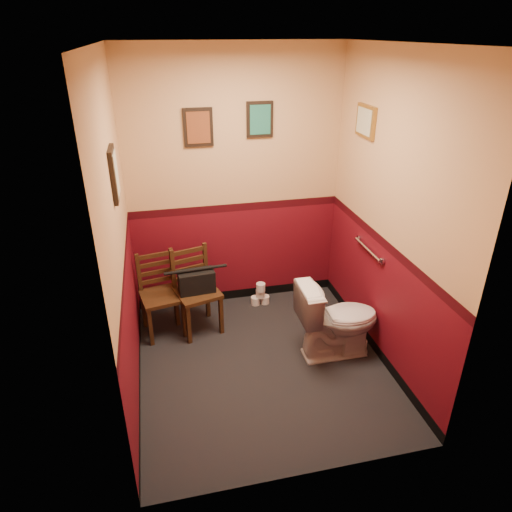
{
  "coord_description": "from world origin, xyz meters",
  "views": [
    {
      "loc": [
        -0.79,
        -3.24,
        2.78
      ],
      "look_at": [
        0.0,
        0.25,
        1.0
      ],
      "focal_mm": 32.0,
      "sensor_mm": 36.0,
      "label": 1
    }
  ],
  "objects": [
    {
      "name": "framed_print_right",
      "position": [
        1.08,
        0.6,
        2.05
      ],
      "size": [
        0.04,
        0.34,
        0.28
      ],
      "color": "olive",
      "rests_on": "wall_right"
    },
    {
      "name": "floor",
      "position": [
        0.0,
        0.0,
        0.0
      ],
      "size": [
        2.2,
        2.4,
        0.0
      ],
      "primitive_type": "cube",
      "color": "black",
      "rests_on": "ground"
    },
    {
      "name": "toilet_brush",
      "position": [
        0.98,
        -0.01,
        0.06
      ],
      "size": [
        0.11,
        0.11,
        0.38
      ],
      "color": "silver",
      "rests_on": "floor"
    },
    {
      "name": "handbag",
      "position": [
        -0.5,
        0.69,
        0.56
      ],
      "size": [
        0.36,
        0.2,
        0.26
      ],
      "rotation": [
        0.0,
        0.0,
        0.08
      ],
      "color": "black",
      "rests_on": "chair_right"
    },
    {
      "name": "tp_stack",
      "position": [
        0.22,
        1.01,
        0.11
      ],
      "size": [
        0.21,
        0.13,
        0.27
      ],
      "color": "silver",
      "rests_on": "floor"
    },
    {
      "name": "toilet",
      "position": [
        0.72,
        0.02,
        0.38
      ],
      "size": [
        0.77,
        0.43,
        0.75
      ],
      "primitive_type": "imported",
      "rotation": [
        0.0,
        0.0,
        1.57
      ],
      "color": "white",
      "rests_on": "floor"
    },
    {
      "name": "grab_bar",
      "position": [
        1.07,
        0.25,
        0.95
      ],
      "size": [
        0.05,
        0.56,
        0.06
      ],
      "color": "silver",
      "rests_on": "wall_right"
    },
    {
      "name": "framed_print_left",
      "position": [
        -1.08,
        0.1,
        1.85
      ],
      "size": [
        0.04,
        0.3,
        0.38
      ],
      "color": "black",
      "rests_on": "wall_left"
    },
    {
      "name": "chair_right",
      "position": [
        -0.51,
        0.73,
        0.43
      ],
      "size": [
        0.5,
        0.5,
        0.87
      ],
      "rotation": [
        0.0,
        0.0,
        0.27
      ],
      "color": "#442814",
      "rests_on": "floor"
    },
    {
      "name": "wall_right",
      "position": [
        1.1,
        0.0,
        1.35
      ],
      "size": [
        0.0,
        2.4,
        2.7
      ],
      "primitive_type": "cube",
      "rotation": [
        1.57,
        0.0,
        -1.57
      ],
      "color": "#5A0B16",
      "rests_on": "ground"
    },
    {
      "name": "wall_front",
      "position": [
        0.0,
        -1.2,
        1.35
      ],
      "size": [
        2.2,
        0.0,
        2.7
      ],
      "primitive_type": "cube",
      "rotation": [
        -1.57,
        0.0,
        0.0
      ],
      "color": "#5A0B16",
      "rests_on": "ground"
    },
    {
      "name": "framed_print_back_b",
      "position": [
        0.25,
        1.18,
        2.0
      ],
      "size": [
        0.26,
        0.04,
        0.34
      ],
      "color": "black",
      "rests_on": "wall_back"
    },
    {
      "name": "chair_left",
      "position": [
        -0.86,
        0.76,
        0.42
      ],
      "size": [
        0.46,
        0.46,
        0.84
      ],
      "rotation": [
        0.0,
        0.0,
        0.19
      ],
      "color": "#442814",
      "rests_on": "floor"
    },
    {
      "name": "wall_back",
      "position": [
        0.0,
        1.2,
        1.35
      ],
      "size": [
        2.2,
        0.0,
        2.7
      ],
      "primitive_type": "cube",
      "rotation": [
        1.57,
        0.0,
        0.0
      ],
      "color": "#5A0B16",
      "rests_on": "ground"
    },
    {
      "name": "wall_left",
      "position": [
        -1.1,
        0.0,
        1.35
      ],
      "size": [
        0.0,
        2.4,
        2.7
      ],
      "primitive_type": "cube",
      "rotation": [
        1.57,
        0.0,
        1.57
      ],
      "color": "#5A0B16",
      "rests_on": "ground"
    },
    {
      "name": "ceiling",
      "position": [
        0.0,
        0.0,
        2.7
      ],
      "size": [
        2.2,
        2.4,
        0.0
      ],
      "primitive_type": "cube",
      "rotation": [
        3.14,
        0.0,
        0.0
      ],
      "color": "silver",
      "rests_on": "ground"
    },
    {
      "name": "framed_print_back_a",
      "position": [
        -0.35,
        1.18,
        1.95
      ],
      "size": [
        0.28,
        0.04,
        0.36
      ],
      "color": "black",
      "rests_on": "wall_back"
    }
  ]
}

